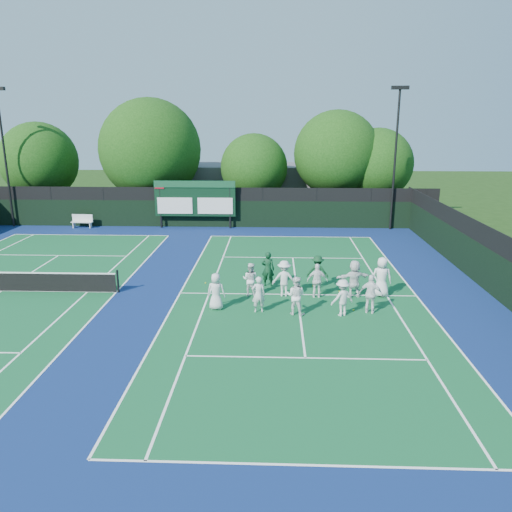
{
  "coord_description": "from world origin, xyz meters",
  "views": [
    {
      "loc": [
        -1.1,
        -20.91,
        7.84
      ],
      "look_at": [
        -2.0,
        3.0,
        1.3
      ],
      "focal_mm": 35.0,
      "sensor_mm": 36.0,
      "label": 1
    }
  ],
  "objects_px": {
    "tennis_net": "(1,281)",
    "coach_left": "(268,269)",
    "scoreboard": "(195,199)",
    "bench": "(82,221)"
  },
  "relations": [
    {
      "from": "scoreboard",
      "to": "coach_left",
      "type": "xyz_separation_m",
      "value": [
        5.62,
        -13.35,
        -1.33
      ]
    },
    {
      "from": "tennis_net",
      "to": "bench",
      "type": "relative_size",
      "value": 7.02
    },
    {
      "from": "bench",
      "to": "coach_left",
      "type": "bearing_deg",
      "value": -42.9
    },
    {
      "from": "tennis_net",
      "to": "coach_left",
      "type": "xyz_separation_m",
      "value": [
        12.61,
        1.23,
        0.37
      ]
    },
    {
      "from": "scoreboard",
      "to": "bench",
      "type": "relative_size",
      "value": 3.73
    },
    {
      "from": "tennis_net",
      "to": "scoreboard",
      "type": "bearing_deg",
      "value": 64.4
    },
    {
      "from": "scoreboard",
      "to": "coach_left",
      "type": "bearing_deg",
      "value": -67.18
    },
    {
      "from": "tennis_net",
      "to": "coach_left",
      "type": "distance_m",
      "value": 12.67
    },
    {
      "from": "scoreboard",
      "to": "coach_left",
      "type": "distance_m",
      "value": 14.55
    },
    {
      "from": "tennis_net",
      "to": "coach_left",
      "type": "relative_size",
      "value": 6.54
    }
  ]
}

